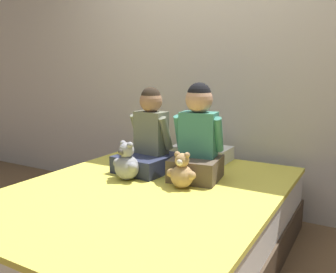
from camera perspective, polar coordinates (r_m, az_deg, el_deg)
The scene contains 8 objects.
ground_plane at distance 2.41m, azimuth -3.38°, elevation -18.83°, with size 14.00×14.00×0.00m, color brown.
wall_behind_bed at distance 3.08m, azimuth 8.07°, elevation 11.79°, with size 8.00×0.06×2.50m.
bed at distance 2.30m, azimuth -3.45°, elevation -13.81°, with size 1.55×1.96×0.47m.
child_on_left at distance 2.55m, azimuth -3.10°, elevation -0.60°, with size 0.39×0.42×0.60m.
child_on_right at distance 2.35m, azimuth 4.77°, elevation -0.25°, with size 0.35×0.36×0.64m.
teddy_bear_held_by_left_child at distance 2.36m, azimuth -6.65°, elevation -4.33°, with size 0.21×0.16×0.26m.
teddy_bear_held_by_right_child at distance 2.19m, azimuth 2.23°, elevation -5.83°, with size 0.19×0.14×0.23m.
pillow_at_headboard at distance 2.89m, azimuth 5.47°, elevation -2.64°, with size 0.45×0.26×0.11m.
Camera 1 is at (1.17, -1.74, 1.19)m, focal length 38.00 mm.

